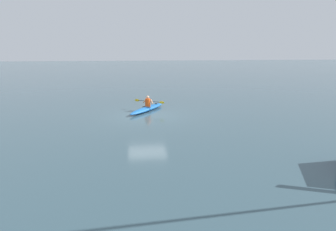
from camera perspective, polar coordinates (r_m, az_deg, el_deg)
name	(u,v)px	position (r m, az deg, el deg)	size (l,w,h in m)	color
ground_plane	(147,116)	(19.53, -4.02, -0.08)	(160.00, 160.00, 0.00)	#334C56
kayak	(147,109)	(21.02, -3.97, 1.30)	(2.88, 3.92, 0.31)	#1959A5
kayaker	(148,102)	(21.02, -3.84, 2.60)	(2.04, 1.35, 0.75)	#E04C14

